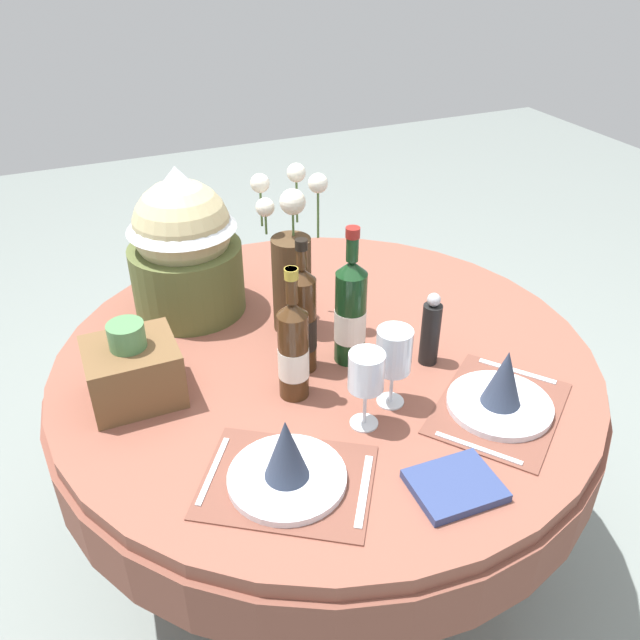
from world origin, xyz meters
The scene contains 14 objects.
ground centered at (0.00, 0.00, 0.00)m, with size 8.00×8.00×0.00m, color gray.
dining_table centered at (0.00, 0.00, 0.61)m, with size 1.41×1.41×0.74m.
place_setting_left centered at (-0.25, -0.38, 0.79)m, with size 0.43×0.40×0.16m.
place_setting_right centered at (0.28, -0.36, 0.79)m, with size 0.43×0.41×0.16m.
flower_vase centered at (-0.03, 0.16, 0.92)m, with size 0.16×0.18×0.43m.
wine_bottle_left centered at (-0.14, -0.12, 0.87)m, with size 0.07×0.07×0.33m.
wine_bottle_centre centered at (0.05, -0.05, 0.88)m, with size 0.08×0.08×0.36m.
wine_bottle_right centered at (-0.08, -0.03, 0.88)m, with size 0.07×0.07×0.35m.
wine_glass_left centered at (-0.03, -0.28, 0.88)m, with size 0.08×0.08×0.19m.
wine_glass_right centered at (0.06, -0.24, 0.88)m, with size 0.08×0.08×0.20m.
pepper_mill centered at (0.22, -0.14, 0.83)m, with size 0.05×0.05×0.20m.
book_on_table centered at (0.04, -0.53, 0.75)m, with size 0.17×0.14×0.02m, color navy.
gift_tub_back_left centered at (-0.26, 0.36, 0.96)m, with size 0.31×0.31×0.42m.
woven_basket_side_left centered at (-0.48, 0.02, 0.82)m, with size 0.21×0.18×0.20m.
Camera 1 is at (-0.57, -1.26, 1.72)m, focal length 36.83 mm.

